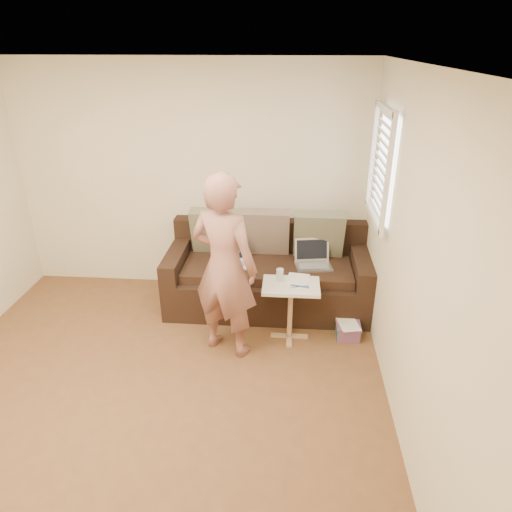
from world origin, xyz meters
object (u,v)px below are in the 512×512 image
laptop_white (234,266)px  drinking_glass (280,275)px  side_table (290,311)px  laptop_silver (314,267)px  person (224,267)px  sofa (268,271)px  striped_box (348,330)px

laptop_white → drinking_glass: size_ratio=2.92×
side_table → laptop_silver: bearing=67.3°
person → side_table: size_ratio=2.92×
laptop_white → drinking_glass: drinking_glass is taller
sofa → laptop_white: size_ratio=6.27×
sofa → laptop_white: sofa is taller
person → striped_box: 1.47m
sofa → striped_box: size_ratio=9.01×
sofa → drinking_glass: 0.61m
laptop_silver → side_table: size_ratio=0.63×
laptop_silver → striped_box: (0.35, -0.52, -0.44)m
sofa → person: 1.03m
person → drinking_glass: size_ratio=14.77×
laptop_white → side_table: (0.61, -0.53, -0.22)m
drinking_glass → sofa: bearing=105.0°
person → striped_box: (1.20, 0.28, -0.81)m
laptop_silver → side_table: laptop_silver is taller
person → striped_box: person is taller
sofa → drinking_glass: (0.15, -0.54, 0.24)m
striped_box → side_table: bearing=-175.2°
side_table → drinking_glass: size_ratio=5.05×
drinking_glass → striped_box: bearing=-2.5°
laptop_white → striped_box: laptop_white is taller
laptop_white → person: (0.01, -0.75, 0.37)m
laptop_silver → laptop_white: (-0.85, -0.05, 0.00)m
drinking_glass → striped_box: drinking_glass is taller
sofa → person: (-0.35, -0.85, 0.46)m
drinking_glass → striped_box: 0.92m
side_table → person: bearing=-159.5°
side_table → striped_box: size_ratio=2.48×
side_table → laptop_white: bearing=139.5°
sofa → side_table: 0.69m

